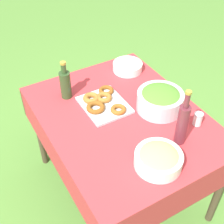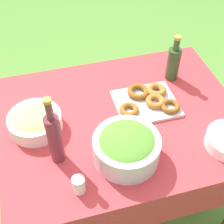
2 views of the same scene
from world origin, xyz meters
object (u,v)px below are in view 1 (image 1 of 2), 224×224
Objects in this scene: plate_stack at (128,67)px; olive_oil_bottle at (65,84)px; salad_bowl at (160,99)px; pasta_bowl at (159,159)px; donut_platter at (103,103)px; wine_bottle at (182,123)px.

plate_stack is 0.81× the size of olive_oil_bottle.
plate_stack is 0.53m from olive_oil_bottle.
salad_bowl is 0.46m from pasta_bowl.
plate_stack is at bearing 97.02° from olive_oil_bottle.
donut_platter is 1.50× the size of plate_stack.
pasta_bowl is 0.80m from olive_oil_bottle.
plate_stack is (-0.27, 0.36, 0.01)m from donut_platter.
plate_stack is (-0.48, 0.06, -0.04)m from salad_bowl.
plate_stack is at bearing 169.97° from wine_bottle.
salad_bowl is at bearing 54.77° from donut_platter.
wine_bottle is at bearing 110.55° from pasta_bowl.
olive_oil_bottle is (0.06, -0.52, 0.08)m from plate_stack.
wine_bottle is at bearing 23.86° from donut_platter.
pasta_bowl is at bearing -69.45° from wine_bottle.
olive_oil_bottle is (-0.78, -0.18, 0.06)m from pasta_bowl.
plate_stack is at bearing 157.94° from pasta_bowl.
donut_platter is (-0.58, -0.02, -0.03)m from pasta_bowl.
salad_bowl is 1.35× the size of plate_stack.
wine_bottle reaches higher than salad_bowl.
donut_platter is at bearing -125.23° from salad_bowl.
donut_platter is at bearing 39.43° from olive_oil_bottle.
salad_bowl reaches higher than donut_platter.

